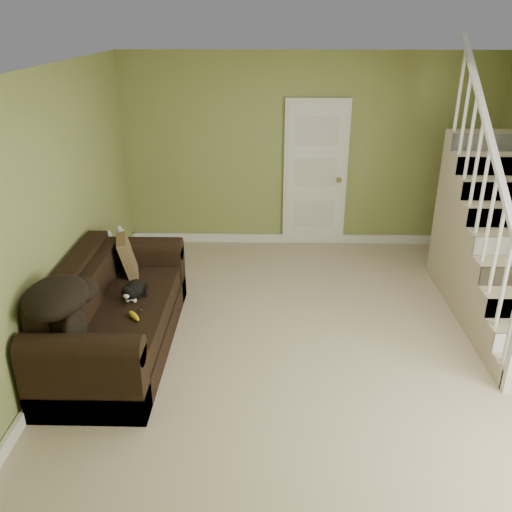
# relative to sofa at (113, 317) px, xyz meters

# --- Properties ---
(floor) EXTENTS (5.00, 5.50, 0.01)m
(floor) POSITION_rel_sofa_xyz_m (2.02, 0.03, -0.34)
(floor) COLOR tan
(floor) RESTS_ON ground
(ceiling) EXTENTS (5.00, 5.50, 0.01)m
(ceiling) POSITION_rel_sofa_xyz_m (2.02, 0.03, 2.26)
(ceiling) COLOR white
(ceiling) RESTS_ON wall_back
(wall_back) EXTENTS (5.00, 0.04, 2.60)m
(wall_back) POSITION_rel_sofa_xyz_m (2.02, 2.78, 0.96)
(wall_back) COLOR olive
(wall_back) RESTS_ON floor
(wall_front) EXTENTS (5.00, 0.04, 2.60)m
(wall_front) POSITION_rel_sofa_xyz_m (2.02, -2.72, 0.96)
(wall_front) COLOR olive
(wall_front) RESTS_ON floor
(wall_left) EXTENTS (0.04, 5.50, 2.60)m
(wall_left) POSITION_rel_sofa_xyz_m (-0.48, 0.03, 0.96)
(wall_left) COLOR olive
(wall_left) RESTS_ON floor
(baseboard_back) EXTENTS (5.00, 0.04, 0.12)m
(baseboard_back) POSITION_rel_sofa_xyz_m (2.02, 2.75, -0.28)
(baseboard_back) COLOR white
(baseboard_back) RESTS_ON floor
(baseboard_left) EXTENTS (0.04, 5.50, 0.12)m
(baseboard_left) POSITION_rel_sofa_xyz_m (-0.45, 0.03, -0.28)
(baseboard_left) COLOR white
(baseboard_left) RESTS_ON floor
(door) EXTENTS (0.86, 0.12, 2.02)m
(door) POSITION_rel_sofa_xyz_m (2.12, 2.73, 0.67)
(door) COLOR white
(door) RESTS_ON floor
(staircase) EXTENTS (1.00, 2.51, 2.82)m
(staircase) POSITION_rel_sofa_xyz_m (4.01, 0.99, 0.30)
(staircase) COLOR tan
(staircase) RESTS_ON floor
(sofa) EXTENTS (0.97, 2.25, 0.89)m
(sofa) POSITION_rel_sofa_xyz_m (0.00, 0.00, 0.00)
(sofa) COLOR black
(sofa) RESTS_ON floor
(side_table) EXTENTS (0.53, 0.53, 0.81)m
(side_table) POSITION_rel_sofa_xyz_m (-0.20, 1.12, -0.04)
(side_table) COLOR black
(side_table) RESTS_ON floor
(cat) EXTENTS (0.22, 0.47, 0.23)m
(cat) POSITION_rel_sofa_xyz_m (0.19, 0.12, 0.23)
(cat) COLOR black
(cat) RESTS_ON sofa
(banana) EXTENTS (0.16, 0.19, 0.05)m
(banana) POSITION_rel_sofa_xyz_m (0.28, -0.26, 0.17)
(banana) COLOR gold
(banana) RESTS_ON sofa
(throw_pillow) EXTENTS (0.29, 0.44, 0.42)m
(throw_pillow) POSITION_rel_sofa_xyz_m (0.00, 0.70, 0.34)
(throw_pillow) COLOR #49311D
(throw_pillow) RESTS_ON sofa
(throw_blanket) EXTENTS (0.63, 0.75, 0.27)m
(throw_blanket) POSITION_rel_sofa_xyz_m (-0.22, -0.68, 0.58)
(throw_blanket) COLOR black
(throw_blanket) RESTS_ON sofa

